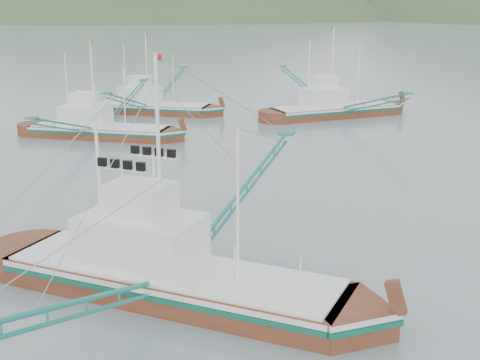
% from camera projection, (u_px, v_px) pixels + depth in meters
% --- Properties ---
extents(ground, '(1200.00, 1200.00, 0.00)m').
position_uv_depth(ground, '(208.00, 274.00, 32.80)').
color(ground, slate).
rests_on(ground, ground).
extents(main_boat, '(16.57, 28.97, 11.81)m').
position_uv_depth(main_boat, '(168.00, 255.00, 30.00)').
color(main_boat, '#592612').
rests_on(main_boat, ground).
extents(bg_boat_left, '(13.52, 24.27, 9.82)m').
position_uv_depth(bg_boat_left, '(97.00, 123.00, 63.73)').
color(bg_boat_left, '#592612').
rests_on(bg_boat_left, ground).
extents(bg_boat_far, '(20.24, 23.13, 10.66)m').
position_uv_depth(bg_boat_far, '(334.00, 96.00, 74.17)').
color(bg_boat_far, '#592612').
rests_on(bg_boat_far, ground).
extents(bg_boat_extra, '(13.50, 24.27, 9.82)m').
position_uv_depth(bg_boat_extra, '(150.00, 102.00, 76.52)').
color(bg_boat_extra, '#592612').
rests_on(bg_boat_extra, ground).
extents(headland_left, '(448.00, 308.00, 210.00)m').
position_uv_depth(headland_left, '(108.00, 16.00, 412.68)').
color(headland_left, '#335029').
rests_on(headland_left, ground).
extents(ridge_distant, '(960.00, 400.00, 240.00)m').
position_uv_depth(ridge_distant, '(452.00, 10.00, 545.86)').
color(ridge_distant, slate).
rests_on(ridge_distant, ground).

